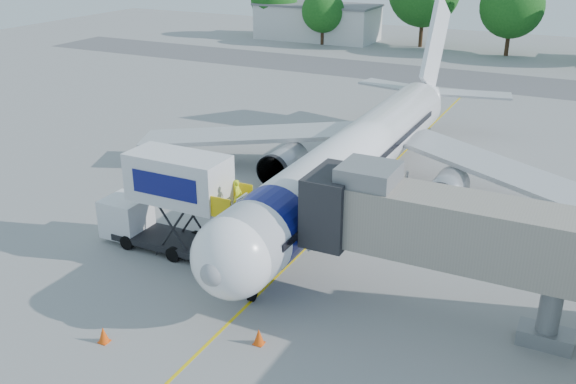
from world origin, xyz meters
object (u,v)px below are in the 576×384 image
at_px(jet_bridge, 446,229).
at_px(catering_hiloader, 170,203).
at_px(ground_tug, 186,363).
at_px(aircraft, 359,154).

height_order(jet_bridge, catering_hiloader, jet_bridge).
distance_m(catering_hiloader, ground_tug, 11.08).
bearing_deg(aircraft, ground_tug, -88.42).
distance_m(aircraft, catering_hiloader, 12.77).
relative_size(aircraft, ground_tug, 10.19).
bearing_deg(catering_hiloader, aircraft, 60.59).
distance_m(aircraft, jet_bridge, 13.77).
xyz_separation_m(aircraft, jet_bridge, (7.99, -11.12, 1.39)).
bearing_deg(ground_tug, aircraft, 90.02).
relative_size(catering_hiloader, ground_tug, 2.30).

